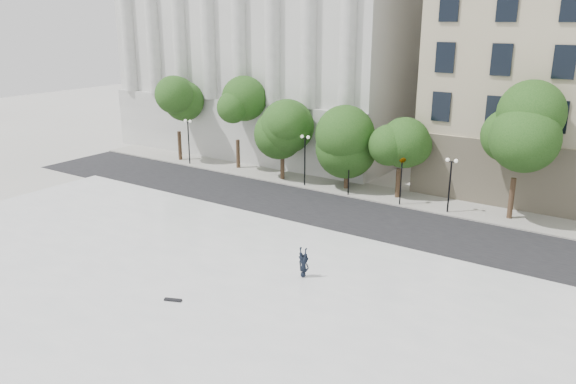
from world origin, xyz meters
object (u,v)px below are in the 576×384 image
object	(u,v)px
skateboard	(173,300)
person_lying	(304,273)
traffic_light_west	(349,151)
traffic_light_east	(402,157)

from	to	relation	value
skateboard	person_lying	bearing A→B (deg)	34.16
traffic_light_west	skateboard	size ratio (longest dim) A/B	4.89
traffic_light_east	skateboard	distance (m)	21.18
traffic_light_west	skateboard	distance (m)	21.04
traffic_light_west	person_lying	distance (m)	16.23
skateboard	traffic_light_east	bearing A→B (deg)	60.20
traffic_light_east	person_lying	size ratio (longest dim) A/B	2.61
traffic_light_east	skateboard	bearing A→B (deg)	-97.68
traffic_light_east	person_lying	distance (m)	15.37
traffic_light_west	traffic_light_east	xyz separation A→B (m)	(4.35, -0.00, 0.08)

